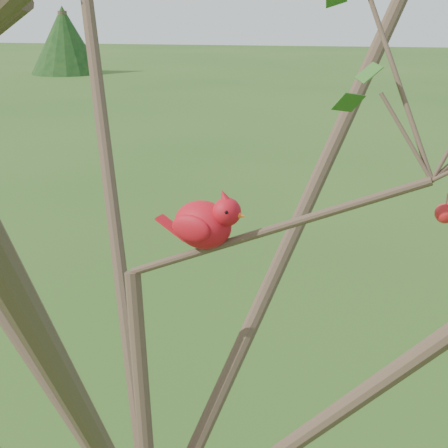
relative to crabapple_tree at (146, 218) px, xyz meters
The scene contains 3 objects.
crabapple_tree is the anchor object (origin of this frame).
cardinal 0.15m from the crabapple_tree, 49.45° to the left, with size 0.21×0.13×0.15m.
distant_trees 25.07m from the crabapple_tree, 85.89° to the left, with size 45.54×12.65×3.23m.
Camera 1 is at (0.36, -1.10, 2.51)m, focal length 50.00 mm.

